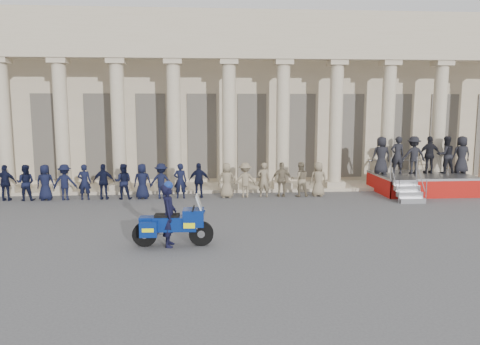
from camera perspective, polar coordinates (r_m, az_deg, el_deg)
name	(u,v)px	position (r m, az deg, el deg)	size (l,w,h in m)	color
ground	(202,237)	(14.98, -4.70, -7.88)	(90.00, 90.00, 0.00)	#49494C
building	(202,99)	(29.15, -4.66, 8.87)	(40.00, 12.50, 9.00)	#B9A88B
officer_rank	(114,182)	(21.49, -15.10, -1.08)	(18.94, 0.60, 1.59)	black
reviewing_stand	(423,161)	(24.04, 21.39, 1.30)	(4.88, 4.17, 2.69)	gray
motorcycle	(174,224)	(14.01, -8.10, -6.24)	(2.40, 0.99, 1.54)	black
rider	(169,214)	(13.95, -8.67, -5.04)	(0.47, 0.69, 1.96)	black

